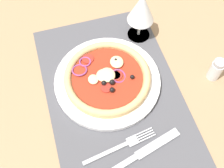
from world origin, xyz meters
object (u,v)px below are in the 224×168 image
(wine_glass, at_px, (142,9))
(pepper_shaker, at_px, (216,70))
(pizza, at_px, (107,77))
(fork, at_px, (123,145))
(knife, at_px, (143,152))
(plate, at_px, (107,81))

(wine_glass, distance_m, pepper_shaker, 0.24)
(pizza, distance_m, wine_glass, 0.20)
(fork, xyz_separation_m, knife, (0.03, 0.04, 0.00))
(fork, relative_size, knife, 0.91)
(pepper_shaker, bearing_deg, wine_glass, -143.34)
(plate, bearing_deg, pepper_shaker, 77.83)
(plate, bearing_deg, fork, -3.78)
(knife, height_order, pepper_shaker, pepper_shaker)
(fork, distance_m, knife, 0.05)
(pizza, relative_size, fork, 1.22)
(fork, bearing_deg, wine_glass, 56.14)
(fork, height_order, knife, knife)
(fork, bearing_deg, pepper_shaker, 13.22)
(wine_glass, bearing_deg, plate, -45.03)
(plate, bearing_deg, pizza, -167.68)
(fork, relative_size, wine_glass, 1.21)
(pepper_shaker, bearing_deg, pizza, -102.30)
(pepper_shaker, bearing_deg, knife, -59.71)
(pizza, relative_size, knife, 1.11)
(plate, distance_m, knife, 0.20)
(plate, relative_size, fork, 1.51)
(wine_glass, bearing_deg, pepper_shaker, 36.66)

